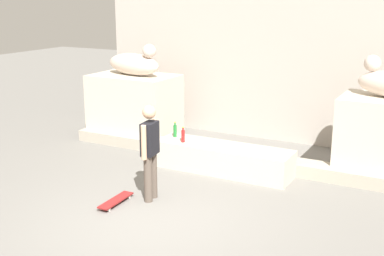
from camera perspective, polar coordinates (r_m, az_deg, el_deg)
The scene contains 10 objects.
ground_plane at distance 8.06m, azimuth -4.55°, elevation -10.53°, with size 40.00×40.00×0.00m, color slate.
facade_wall at distance 12.35m, azimuth 9.63°, elevation 12.01°, with size 9.00×0.60×5.75m, color #B7ADA3.
pedestal_left at distance 12.49m, azimuth -6.48°, elevation 2.44°, with size 2.04×1.32×1.55m, color beige.
statue_reclining_left at distance 12.28m, azimuth -6.51°, elevation 7.25°, with size 1.68×0.88×0.78m.
ledge_block at distance 10.11m, azimuth 3.54°, elevation -3.47°, with size 2.78×0.77×0.54m, color beige.
skater at distance 8.57m, azimuth -4.77°, elevation -2.33°, with size 0.24×0.54×1.67m.
skateboard at distance 8.75m, azimuth -8.59°, elevation -8.08°, with size 0.23×0.81×0.08m.
bottle_red at distance 10.21m, azimuth -1.02°, elevation -0.89°, with size 0.07×0.07×0.32m.
bottle_green at distance 10.59m, azimuth -1.93°, elevation -0.30°, with size 0.07×0.07×0.33m.
stair_step at distance 10.67m, azimuth 4.87°, elevation -3.31°, with size 8.04×0.50×0.26m, color #A9A08F.
Camera 1 is at (3.99, -6.09, 3.46)m, focal length 47.26 mm.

